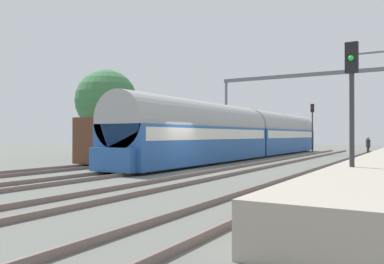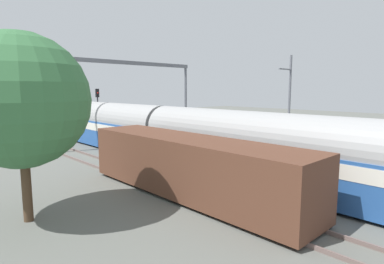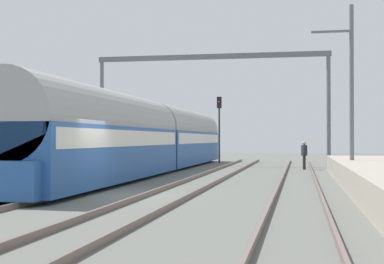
{
  "view_description": "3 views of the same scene",
  "coord_description": "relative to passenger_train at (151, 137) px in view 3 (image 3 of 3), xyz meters",
  "views": [
    {
      "loc": [
        10.08,
        -17.24,
        1.83
      ],
      "look_at": [
        -2.03,
        3.66,
        2.02
      ],
      "focal_mm": 37.02,
      "sensor_mm": 36.0,
      "label": 1
    },
    {
      "loc": [
        -16.39,
        -5.35,
        5.17
      ],
      "look_at": [
        0.24,
        12.17,
        1.92
      ],
      "focal_mm": 29.91,
      "sensor_mm": 36.0,
      "label": 2
    },
    {
      "loc": [
        6.16,
        -17.81,
        1.86
      ],
      "look_at": [
        -1.01,
        19.7,
        2.34
      ],
      "focal_mm": 52.82,
      "sensor_mm": 36.0,
      "label": 3
    }
  ],
  "objects": [
    {
      "name": "ground",
      "position": [
        2.03,
        -12.84,
        -1.97
      ],
      "size": [
        120.0,
        120.0,
        0.0
      ],
      "primitive_type": "plane",
      "color": "#60625B"
    },
    {
      "name": "track_west",
      "position": [
        -0.0,
        -12.84,
        -1.89
      ],
      "size": [
        1.52,
        60.0,
        0.16
      ],
      "color": "#6F5C56",
      "rests_on": "ground"
    },
    {
      "name": "track_east",
      "position": [
        4.06,
        -12.84,
        -1.89
      ],
      "size": [
        1.52,
        60.0,
        0.16
      ],
      "color": "#6F5C56",
      "rests_on": "ground"
    },
    {
      "name": "track_far_east",
      "position": [
        8.12,
        -12.84,
        -1.89
      ],
      "size": [
        1.52,
        60.0,
        0.16
      ],
      "color": "#6F5C56",
      "rests_on": "ground"
    },
    {
      "name": "passenger_train",
      "position": [
        0.0,
        0.0,
        0.0
      ],
      "size": [
        2.93,
        32.85,
        3.82
      ],
      "color": "#28569E",
      "rests_on": "ground"
    },
    {
      "name": "freight_car",
      "position": [
        -4.06,
        -7.16,
        -0.5
      ],
      "size": [
        2.8,
        13.0,
        2.7
      ],
      "color": "#563323",
      "rests_on": "ground"
    },
    {
      "name": "person_crossing",
      "position": [
        8.45,
        4.41,
        -0.94
      ],
      "size": [
        0.37,
        0.46,
        1.73
      ],
      "rotation": [
        0.0,
        0.0,
        1.95
      ],
      "color": "#252525",
      "rests_on": "ground"
    },
    {
      "name": "railway_signal_far",
      "position": [
        1.92,
        13.64,
        1.36
      ],
      "size": [
        0.36,
        0.3,
        5.21
      ],
      "color": "#2D2D33",
      "rests_on": "ground"
    },
    {
      "name": "catenary_gantry",
      "position": [
        2.03,
        8.65,
        3.94
      ],
      "size": [
        16.58,
        0.28,
        7.86
      ],
      "color": "slate",
      "rests_on": "ground"
    },
    {
      "name": "catenary_pole_east_mid",
      "position": [
        10.47,
        -4.07,
        2.18
      ],
      "size": [
        1.9,
        0.2,
        8.0
      ],
      "color": "slate",
      "rests_on": "ground"
    }
  ]
}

